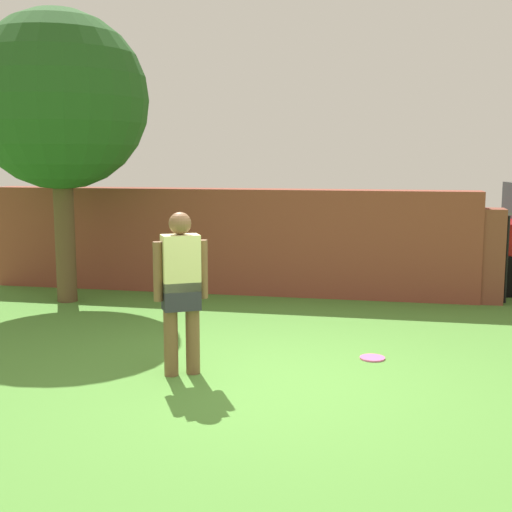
% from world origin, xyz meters
% --- Properties ---
extents(ground_plane, '(40.00, 40.00, 0.00)m').
position_xyz_m(ground_plane, '(0.00, 0.00, 0.00)').
color(ground_plane, '#4C8433').
extents(brick_wall, '(7.77, 0.50, 1.65)m').
position_xyz_m(brick_wall, '(-1.50, 4.22, 0.83)').
color(brick_wall, brown).
rests_on(brick_wall, ground).
extents(tree, '(2.57, 2.57, 4.24)m').
position_xyz_m(tree, '(-3.66, 3.04, 2.94)').
color(tree, brown).
rests_on(tree, ground).
extents(person, '(0.48, 0.37, 1.62)m').
position_xyz_m(person, '(-0.91, 0.07, 0.90)').
color(person, brown).
rests_on(person, ground).
extents(frisbee_pink, '(0.27, 0.27, 0.02)m').
position_xyz_m(frisbee_pink, '(0.93, 0.98, 0.01)').
color(frisbee_pink, pink).
rests_on(frisbee_pink, ground).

